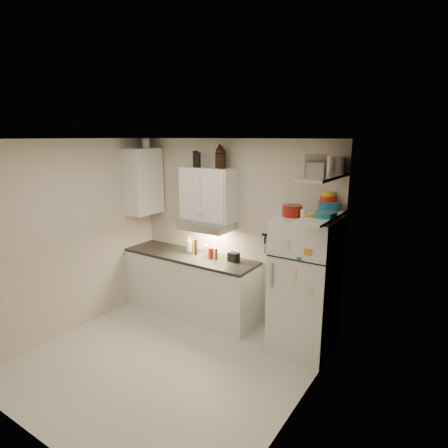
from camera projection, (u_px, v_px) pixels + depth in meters
The scene contains 36 objects.
floor at pixel (165, 363), 4.47m from camera, with size 3.20×3.00×0.02m, color silver.
ceiling at pixel (156, 138), 3.87m from camera, with size 3.20×3.00×0.02m, color white.
back_wall at pixel (233, 231), 5.40m from camera, with size 3.20×0.02×2.60m, color beige.
left_wall at pixel (72, 238), 5.03m from camera, with size 0.02×3.00×2.60m, color beige.
right_wall at pixel (297, 290), 3.31m from camera, with size 0.02×3.00×2.60m, color beige.
base_cabinet at pixel (191, 285), 5.63m from camera, with size 2.10×0.60×0.88m, color white.
countertop at pixel (190, 256), 5.53m from camera, with size 2.10×0.62×0.04m, color black.
upper_cabinet at pixel (208, 194), 5.29m from camera, with size 0.80×0.33×0.75m, color white.
side_cabinet at pixel (143, 181), 5.76m from camera, with size 0.33×0.55×1.00m, color white.
range_hood at pixel (206, 225), 5.34m from camera, with size 0.76×0.46×0.12m, color silver.
fridge at pixel (304, 286), 4.55m from camera, with size 0.70×0.68×1.70m, color white.
shelf_hi at pixel (324, 177), 4.02m from camera, with size 0.30×0.95×0.03m, color white.
shelf_lo at pixel (321, 217), 4.12m from camera, with size 0.30×0.95×0.03m, color white.
knife_strip at pixel (276, 237), 5.00m from camera, with size 0.42×0.02×0.03m, color black.
dutch_oven at pixel (292, 211), 4.42m from camera, with size 0.24×0.24×0.14m, color maroon.
book_stack at pixel (315, 219), 4.10m from camera, with size 0.18×0.23×0.08m, color orange.
spice_jar at pixel (303, 214), 4.28m from camera, with size 0.07×0.07×0.11m, color silver.
stock_pot at pixel (334, 165), 4.25m from camera, with size 0.26×0.26×0.19m, color silver.
tin_a at pixel (315, 165), 3.94m from camera, with size 0.23×0.20×0.23m, color #AAAAAD.
tin_b at pixel (316, 171), 3.68m from camera, with size 0.16×0.16×0.16m, color #AAAAAD.
bowl_teal at pixel (329, 206), 4.41m from camera, with size 0.25×0.25×0.10m, color #196A8C.
bowl_orange at pixel (328, 198), 4.47m from camera, with size 0.20×0.20×0.06m, color red.
bowl_yellow at pixel (328, 194), 4.46m from camera, with size 0.15×0.15×0.05m, color yellow.
plates at pixel (326, 214), 4.03m from camera, with size 0.24×0.24×0.06m, color #196A8C.
growler_a at pixel (220, 157), 5.14m from camera, with size 0.13×0.13×0.30m, color black, non-canonical shape.
growler_b at pixel (222, 158), 5.04m from camera, with size 0.12×0.12×0.28m, color black, non-canonical shape.
thermos_a at pixel (198, 160), 5.22m from camera, with size 0.07×0.07×0.21m, color black.
thermos_b at pixel (196, 159), 5.25m from camera, with size 0.08×0.08×0.23m, color black.
side_jar at pixel (146, 144), 5.61m from camera, with size 0.11×0.11×0.14m, color silver.
soap_bottle at pixel (189, 243), 5.60m from camera, with size 0.11×0.11×0.28m, color white.
pepper_mill at pixel (216, 254), 5.31m from camera, with size 0.05×0.05×0.16m, color brown.
oil_bottle at pixel (193, 247), 5.51m from camera, with size 0.04×0.04×0.23m, color #5D6419.
vinegar_bottle at pixel (196, 247), 5.51m from camera, with size 0.05×0.05×0.23m, color black.
clear_bottle at pixel (206, 251), 5.41m from camera, with size 0.06×0.06×0.17m, color silver.
red_jar at pixel (211, 253), 5.35m from camera, with size 0.08×0.08×0.16m, color maroon.
caddy at pixel (234, 257), 5.22m from camera, with size 0.15×0.11×0.13m, color black.
Camera 1 is at (2.76, -2.93, 2.63)m, focal length 30.00 mm.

